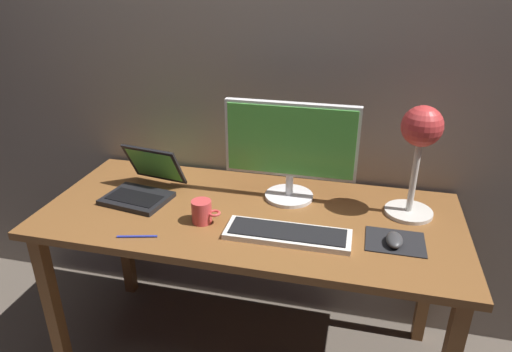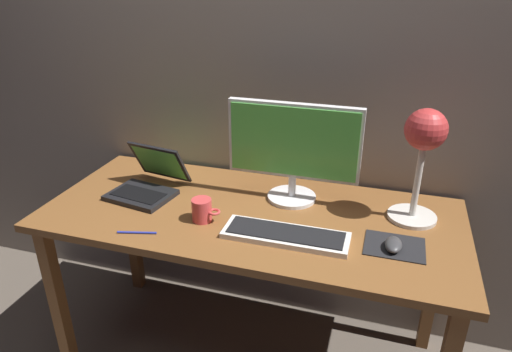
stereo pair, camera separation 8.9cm
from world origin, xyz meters
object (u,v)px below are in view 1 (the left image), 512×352
at_px(coffee_mug, 202,212).
at_px(pen, 137,236).
at_px(desk_lamp, 420,140).
at_px(keyboard_main, 288,234).
at_px(monitor, 291,147).
at_px(mouse, 394,240).
at_px(laptop, 145,182).

distance_m(coffee_mug, pen, 0.25).
distance_m(desk_lamp, coffee_mug, 0.82).
height_order(desk_lamp, pen, desk_lamp).
distance_m(keyboard_main, desk_lamp, 0.58).
xyz_separation_m(monitor, pen, (-0.46, -0.42, -0.22)).
xyz_separation_m(monitor, coffee_mug, (-0.28, -0.27, -0.18)).
bearing_deg(monitor, desk_lamp, -2.56).
xyz_separation_m(keyboard_main, pen, (-0.51, -0.13, -0.01)).
bearing_deg(desk_lamp, coffee_mug, -161.76).
relative_size(monitor, mouse, 5.42).
bearing_deg(monitor, mouse, -32.24).
distance_m(laptop, desk_lamp, 1.08).
relative_size(monitor, pen, 3.71).
relative_size(mouse, coffee_mug, 0.88).
distance_m(monitor, keyboard_main, 0.36).
bearing_deg(pen, mouse, 10.65).
bearing_deg(keyboard_main, mouse, 5.75).
relative_size(desk_lamp, pen, 3.04).
xyz_separation_m(desk_lamp, coffee_mug, (-0.74, -0.25, -0.26)).
bearing_deg(desk_lamp, keyboard_main, -147.08).
xyz_separation_m(laptop, coffee_mug, (0.30, -0.16, -0.01)).
bearing_deg(laptop, coffee_mug, -27.78).
relative_size(mouse, pen, 0.69).
distance_m(monitor, desk_lamp, 0.47).
distance_m(desk_lamp, pen, 1.06).
height_order(monitor, desk_lamp, desk_lamp).
height_order(monitor, laptop, monitor).
height_order(keyboard_main, laptop, laptop).
height_order(desk_lamp, coffee_mug, desk_lamp).
bearing_deg(laptop, keyboard_main, -16.61).
xyz_separation_m(monitor, mouse, (0.41, -0.26, -0.20)).
relative_size(monitor, coffee_mug, 4.76).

